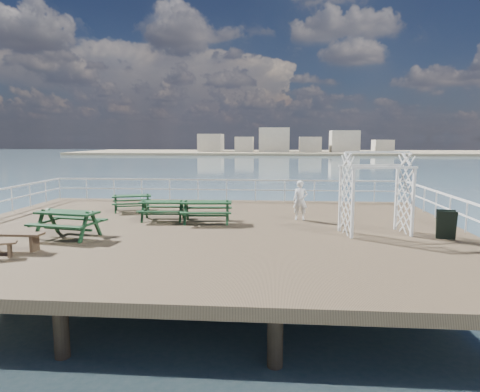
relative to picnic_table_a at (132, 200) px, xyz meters
The scene contains 11 objects.
ground 5.01m from the picnic_table_a, 41.24° to the right, with size 18.00×14.00×0.30m, color brown.
sea_backdrop 131.81m from the picnic_table_a, 82.91° to the left, with size 300.00×300.00×9.20m.
railing 3.75m from the picnic_table_a, 10.88° to the right, with size 17.77×13.76×1.10m.
picnic_table_a is the anchor object (origin of this frame).
picnic_table_b 2.71m from the picnic_table_a, 45.90° to the right, with size 1.84×1.53×0.84m.
picnic_table_c 4.28m from the picnic_table_a, 31.60° to the right, with size 1.98×1.65×0.90m.
picnic_table_d 5.04m from the picnic_table_a, 94.37° to the right, with size 2.20×1.89×0.95m.
flat_bench_near 6.84m from the picnic_table_a, 99.82° to the right, with size 1.78×0.43×0.51m.
trellis_arbor 10.21m from the picnic_table_a, 21.21° to the right, with size 2.38×1.59×2.72m.
sandwich_board 12.32m from the picnic_table_a, 20.53° to the right, with size 0.64×0.53×0.93m.
person 7.32m from the picnic_table_a, 11.16° to the right, with size 0.56×0.37×1.53m, color white.
Camera 1 is at (2.46, -14.62, 3.12)m, focal length 32.00 mm.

